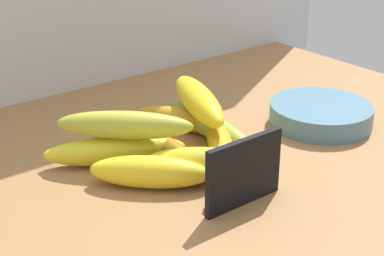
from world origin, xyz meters
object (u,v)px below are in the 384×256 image
banana_2 (205,163)px  banana_8 (125,125)px  banana_6 (161,145)px  banana_1 (150,172)px  banana_7 (198,100)px  banana_5 (184,120)px  banana_4 (219,139)px  fruit_bowl (321,114)px  chalkboard_sign (243,174)px  banana_0 (209,125)px  banana_3 (115,151)px

banana_2 → banana_8: 11.57cm
banana_2 → banana_6: size_ratio=0.99×
banana_1 → banana_7: banana_7 is taller
banana_2 → banana_8: size_ratio=0.84×
banana_5 → banana_8: size_ratio=0.85×
banana_1 → banana_7: (14.04, 8.01, 3.62)cm
banana_5 → banana_7: bearing=-84.4°
banana_4 → banana_5: size_ratio=1.29×
banana_6 → banana_8: banana_8 is taller
banana_2 → banana_1: bearing=160.9°
banana_4 → banana_6: bearing=154.9°
fruit_bowl → banana_1: 31.66cm
chalkboard_sign → fruit_bowl: bearing=21.6°
banana_0 → banana_1: bearing=-155.5°
banana_0 → banana_7: (-1.21, 1.05, 3.90)cm
banana_2 → fruit_bowl: bearing=5.4°
fruit_bowl → banana_1: banana_1 is taller
banana_8 → banana_5: bearing=17.9°
chalkboard_sign → banana_2: chalkboard_sign is taller
banana_0 → banana_2: banana_2 is taller
banana_0 → banana_5: (-1.50, 4.05, -0.06)cm
fruit_bowl → banana_6: (-25.78, 6.01, 0.06)cm
banana_2 → banana_5: bearing=62.6°
banana_0 → banana_1: 16.76cm
fruit_bowl → banana_2: bearing=-174.6°
fruit_bowl → banana_8: (-30.76, 6.86, 4.15)cm
banana_0 → banana_4: (-1.85, -4.48, -0.05)cm
fruit_bowl → banana_5: bearing=148.4°
banana_2 → banana_0: bearing=47.9°
chalkboard_sign → banana_3: bearing=109.9°
banana_3 → banana_7: 14.67cm
fruit_bowl → banana_7: banana_7 is taller
banana_5 → fruit_bowl: bearing=-31.6°
banana_1 → fruit_bowl: bearing=-0.0°
banana_4 → banana_7: 6.82cm
banana_2 → banana_4: size_ratio=0.77×
banana_6 → banana_7: size_ratio=0.83×
banana_3 → banana_8: banana_8 is taller
banana_3 → banana_0: bearing=-3.4°
banana_3 → banana_6: (6.02, -1.87, -0.29)cm
chalkboard_sign → banana_2: size_ratio=0.73×
banana_7 → banana_8: size_ratio=1.02×
chalkboard_sign → banana_5: bearing=70.6°
banana_2 → banana_6: banana_2 is taller
chalkboard_sign → banana_7: (7.72, 18.04, 1.81)cm
banana_7 → banana_1: bearing=-150.3°
fruit_bowl → banana_3: size_ratio=0.83×
chalkboard_sign → fruit_bowl: 27.34cm
banana_1 → banana_2: same height
banana_3 → banana_5: bearing=12.7°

